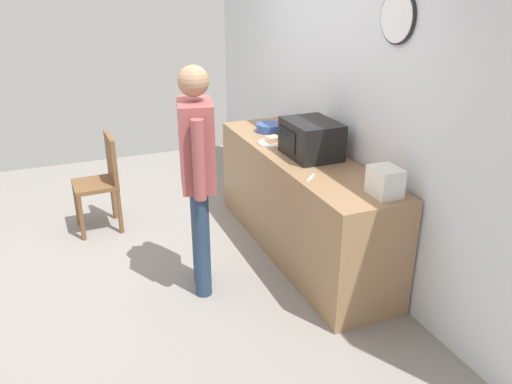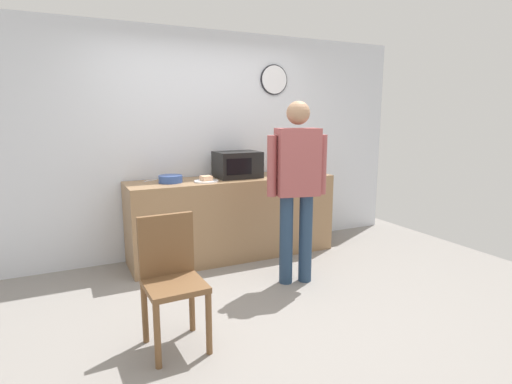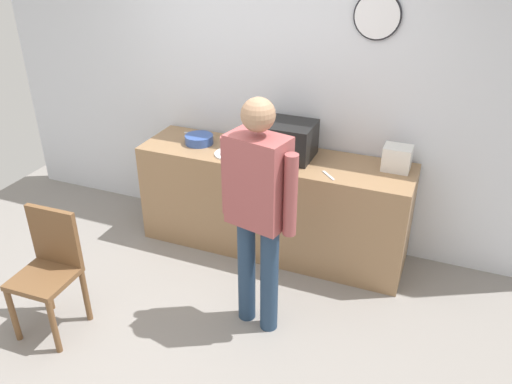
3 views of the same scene
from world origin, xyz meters
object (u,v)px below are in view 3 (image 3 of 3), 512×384
object	(u,v)px
microwave	(284,139)
sandwich_plate	(230,153)
fork_utensil	(328,175)
salad_bowl	(199,139)
person_standing	(258,203)
spoon_utensil	(193,132)
toaster	(397,158)
wooden_chair	(50,266)

from	to	relation	value
microwave	sandwich_plate	distance (m)	0.48
microwave	fork_utensil	size ratio (longest dim) A/B	2.94
salad_bowl	person_standing	bearing A→B (deg)	-45.81
microwave	salad_bowl	xyz separation A→B (m)	(-0.79, -0.03, -0.11)
microwave	person_standing	bearing A→B (deg)	-80.25
sandwich_plate	spoon_utensil	xyz separation A→B (m)	(-0.53, 0.33, -0.02)
microwave	spoon_utensil	distance (m)	0.99
sandwich_plate	toaster	distance (m)	1.39
microwave	person_standing	size ratio (longest dim) A/B	0.28
fork_utensil	spoon_utensil	distance (m)	1.48
salad_bowl	spoon_utensil	distance (m)	0.27
spoon_utensil	person_standing	distance (m)	1.67
salad_bowl	microwave	bearing A→B (deg)	2.17
person_standing	spoon_utensil	bearing A→B (deg)	133.43
person_standing	wooden_chair	distance (m)	1.58
fork_utensil	wooden_chair	xyz separation A→B (m)	(-1.66, -1.37, -0.41)
sandwich_plate	fork_utensil	bearing A→B (deg)	-5.19
spoon_utensil	person_standing	xyz separation A→B (m)	(1.14, -1.21, 0.11)
toaster	person_standing	size ratio (longest dim) A/B	0.12
microwave	person_standing	distance (m)	1.05
spoon_utensil	wooden_chair	world-z (taller)	wooden_chair
sandwich_plate	fork_utensil	size ratio (longest dim) A/B	1.56
fork_utensil	wooden_chair	world-z (taller)	wooden_chair
person_standing	wooden_chair	world-z (taller)	person_standing
microwave	spoon_utensil	world-z (taller)	microwave
toaster	person_standing	distance (m)	1.34
microwave	sandwich_plate	size ratio (longest dim) A/B	1.88
salad_bowl	wooden_chair	xyz separation A→B (m)	(-0.41, -1.57, -0.44)
microwave	salad_bowl	bearing A→B (deg)	-177.83
fork_utensil	person_standing	xyz separation A→B (m)	(-0.28, -0.79, 0.11)
person_standing	sandwich_plate	bearing A→B (deg)	124.96
sandwich_plate	person_standing	xyz separation A→B (m)	(0.61, -0.87, 0.09)
toaster	fork_utensil	xyz separation A→B (m)	(-0.47, -0.32, -0.10)
wooden_chair	sandwich_plate	bearing A→B (deg)	62.08
salad_bowl	sandwich_plate	bearing A→B (deg)	-19.09
sandwich_plate	fork_utensil	xyz separation A→B (m)	(0.89, -0.08, -0.02)
salad_bowl	person_standing	xyz separation A→B (m)	(0.97, -1.00, 0.07)
microwave	spoon_utensil	size ratio (longest dim) A/B	2.94
toaster	fork_utensil	size ratio (longest dim) A/B	1.29
salad_bowl	toaster	bearing A→B (deg)	3.74
toaster	wooden_chair	bearing A→B (deg)	-141.69
toaster	person_standing	bearing A→B (deg)	-124.09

